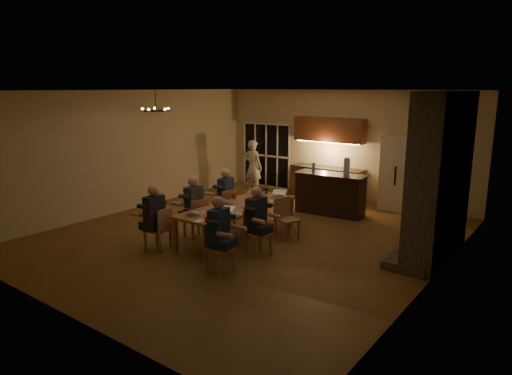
% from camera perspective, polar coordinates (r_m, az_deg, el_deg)
% --- Properties ---
extents(floor, '(9.00, 9.00, 0.00)m').
position_cam_1_polar(floor, '(10.32, -0.85, -6.03)').
color(floor, brown).
rests_on(floor, ground).
extents(back_wall, '(8.00, 0.04, 3.20)m').
position_cam_1_polar(back_wall, '(13.75, 10.71, 5.25)').
color(back_wall, '#BEB287').
rests_on(back_wall, ground).
extents(left_wall, '(0.04, 9.00, 3.20)m').
position_cam_1_polar(left_wall, '(12.75, -15.41, 4.47)').
color(left_wall, '#BEB287').
rests_on(left_wall, ground).
extents(right_wall, '(0.04, 9.00, 3.20)m').
position_cam_1_polar(right_wall, '(8.17, 22.09, -0.27)').
color(right_wall, '#BEB287').
rests_on(right_wall, ground).
extents(ceiling, '(8.00, 9.00, 0.04)m').
position_cam_1_polar(ceiling, '(9.78, -0.92, 12.15)').
color(ceiling, white).
rests_on(ceiling, back_wall).
extents(french_doors, '(1.86, 0.08, 2.10)m').
position_cam_1_polar(french_doors, '(15.15, 1.32, 4.01)').
color(french_doors, black).
rests_on(french_doors, ground).
extents(fireplace, '(0.58, 2.50, 3.20)m').
position_cam_1_polar(fireplace, '(9.39, 22.11, 1.28)').
color(fireplace, '#63584D').
rests_on(fireplace, ground).
extents(kitchenette, '(2.24, 0.68, 2.40)m').
position_cam_1_polar(kitchenette, '(13.66, 8.92, 3.58)').
color(kitchenette, brown).
rests_on(kitchenette, ground).
extents(refrigerator, '(0.90, 0.68, 2.00)m').
position_cam_1_polar(refrigerator, '(12.78, 17.53, 1.64)').
color(refrigerator, beige).
rests_on(refrigerator, ground).
extents(dining_table, '(1.10, 2.93, 0.75)m').
position_cam_1_polar(dining_table, '(10.03, -2.25, -4.34)').
color(dining_table, tan).
rests_on(dining_table, ground).
extents(bar_island, '(1.90, 0.83, 1.08)m').
position_cam_1_polar(bar_island, '(12.06, 9.25, -0.80)').
color(bar_island, black).
rests_on(bar_island, ground).
extents(chair_left_near, '(0.51, 0.51, 0.89)m').
position_cam_1_polar(chair_left_near, '(9.54, -12.21, -5.07)').
color(chair_left_near, '#A77D53').
rests_on(chair_left_near, ground).
extents(chair_left_mid, '(0.54, 0.54, 0.89)m').
position_cam_1_polar(chair_left_mid, '(10.19, -7.58, -3.76)').
color(chair_left_mid, '#A77D53').
rests_on(chair_left_mid, ground).
extents(chair_left_far, '(0.49, 0.49, 0.89)m').
position_cam_1_polar(chair_left_far, '(10.98, -4.07, -2.49)').
color(chair_left_far, '#A77D53').
rests_on(chair_left_far, ground).
extents(chair_right_near, '(0.48, 0.48, 0.89)m').
position_cam_1_polar(chair_right_near, '(8.28, -4.55, -7.54)').
color(chair_right_near, '#A77D53').
rests_on(chair_right_near, ground).
extents(chair_right_mid, '(0.56, 0.56, 0.89)m').
position_cam_1_polar(chair_right_mid, '(9.07, 0.27, -5.69)').
color(chair_right_mid, '#A77D53').
rests_on(chair_right_mid, ground).
extents(chair_right_far, '(0.56, 0.56, 0.89)m').
position_cam_1_polar(chair_right_far, '(10.03, 3.93, -3.94)').
color(chair_right_far, '#A77D53').
rests_on(chair_right_far, ground).
extents(person_left_near, '(0.62, 0.62, 1.38)m').
position_cam_1_polar(person_left_near, '(9.41, -12.55, -3.77)').
color(person_left_near, '#24272E').
rests_on(person_left_near, ground).
extents(person_right_near, '(0.68, 0.68, 1.38)m').
position_cam_1_polar(person_right_near, '(8.27, -4.65, -5.76)').
color(person_right_near, navy).
rests_on(person_right_near, ground).
extents(person_left_mid, '(0.66, 0.66, 1.38)m').
position_cam_1_polar(person_left_mid, '(10.12, -7.78, -2.44)').
color(person_left_mid, '#34393D').
rests_on(person_left_mid, ground).
extents(person_right_mid, '(0.65, 0.65, 1.38)m').
position_cam_1_polar(person_right_mid, '(9.05, 0.04, -4.11)').
color(person_right_mid, '#24272E').
rests_on(person_right_mid, ground).
extents(person_left_far, '(0.68, 0.68, 1.38)m').
position_cam_1_polar(person_left_far, '(10.99, -3.80, -1.16)').
color(person_left_far, navy).
rests_on(person_left_far, ground).
extents(standing_person, '(0.63, 0.43, 1.70)m').
position_cam_1_polar(standing_person, '(14.10, -0.35, 2.55)').
color(standing_person, silver).
rests_on(standing_person, ground).
extents(chandelier, '(0.63, 0.63, 0.03)m').
position_cam_1_polar(chandelier, '(10.66, -12.40, 9.37)').
color(chandelier, black).
rests_on(chandelier, ceiling).
extents(laptop_a, '(0.35, 0.31, 0.23)m').
position_cam_1_polar(laptop_a, '(9.30, -7.55, -2.67)').
color(laptop_a, silver).
rests_on(laptop_a, dining_table).
extents(laptop_b, '(0.40, 0.38, 0.23)m').
position_cam_1_polar(laptop_b, '(9.13, -3.95, -2.87)').
color(laptop_b, silver).
rests_on(laptop_b, dining_table).
extents(laptop_c, '(0.34, 0.31, 0.23)m').
position_cam_1_polar(laptop_c, '(10.05, -3.27, -1.42)').
color(laptop_c, silver).
rests_on(laptop_c, dining_table).
extents(laptop_d, '(0.39, 0.36, 0.23)m').
position_cam_1_polar(laptop_d, '(9.71, -0.93, -1.91)').
color(laptop_d, silver).
rests_on(laptop_d, dining_table).
extents(laptop_e, '(0.35, 0.32, 0.23)m').
position_cam_1_polar(laptop_e, '(10.90, 0.76, -0.31)').
color(laptop_e, silver).
rests_on(laptop_e, dining_table).
extents(laptop_f, '(0.39, 0.36, 0.23)m').
position_cam_1_polar(laptop_f, '(10.55, 2.81, -0.76)').
color(laptop_f, silver).
rests_on(laptop_f, dining_table).
extents(mug_front, '(0.09, 0.09, 0.10)m').
position_cam_1_polar(mug_front, '(9.58, -4.21, -2.53)').
color(mug_front, silver).
rests_on(mug_front, dining_table).
extents(mug_mid, '(0.08, 0.08, 0.10)m').
position_cam_1_polar(mug_mid, '(10.29, -0.24, -1.44)').
color(mug_mid, silver).
rests_on(mug_mid, dining_table).
extents(mug_back, '(0.09, 0.09, 0.10)m').
position_cam_1_polar(mug_back, '(10.79, -1.00, -0.78)').
color(mug_back, silver).
rests_on(mug_back, dining_table).
extents(redcup_near, '(0.09, 0.09, 0.12)m').
position_cam_1_polar(redcup_near, '(8.70, -6.12, -4.05)').
color(redcup_near, '#B41D0C').
rests_on(redcup_near, dining_table).
extents(redcup_mid, '(0.10, 0.10, 0.12)m').
position_cam_1_polar(redcup_mid, '(10.54, -2.75, -1.07)').
color(redcup_mid, '#B41D0C').
rests_on(redcup_mid, dining_table).
extents(redcup_far, '(0.10, 0.10, 0.12)m').
position_cam_1_polar(redcup_far, '(10.85, 3.01, -0.68)').
color(redcup_far, '#B41D0C').
rests_on(redcup_far, dining_table).
extents(can_silver, '(0.06, 0.06, 0.12)m').
position_cam_1_polar(can_silver, '(9.34, -4.79, -2.86)').
color(can_silver, '#B2B2B7').
rests_on(can_silver, dining_table).
extents(can_cola, '(0.07, 0.07, 0.12)m').
position_cam_1_polar(can_cola, '(11.05, 1.27, -0.42)').
color(can_cola, '#3F0F0C').
rests_on(can_cola, dining_table).
extents(plate_near, '(0.26, 0.26, 0.02)m').
position_cam_1_polar(plate_near, '(9.27, -2.67, -3.29)').
color(plate_near, silver).
rests_on(plate_near, dining_table).
extents(plate_left, '(0.24, 0.24, 0.02)m').
position_cam_1_polar(plate_left, '(9.42, -7.11, -3.10)').
color(plate_left, silver).
rests_on(plate_left, dining_table).
extents(plate_far, '(0.24, 0.24, 0.02)m').
position_cam_1_polar(plate_far, '(10.28, 2.35, -1.71)').
color(plate_far, silver).
rests_on(plate_far, dining_table).
extents(notepad, '(0.17, 0.21, 0.01)m').
position_cam_1_polar(notepad, '(8.82, -7.16, -4.21)').
color(notepad, white).
rests_on(notepad, dining_table).
extents(bar_bottle, '(0.09, 0.09, 0.24)m').
position_cam_1_polar(bar_bottle, '(12.17, 7.20, 2.55)').
color(bar_bottle, '#99999E').
rests_on(bar_bottle, bar_island).
extents(bar_blender, '(0.19, 0.19, 0.46)m').
position_cam_1_polar(bar_blender, '(11.70, 11.28, 2.55)').
color(bar_blender, silver).
rests_on(bar_blender, bar_island).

